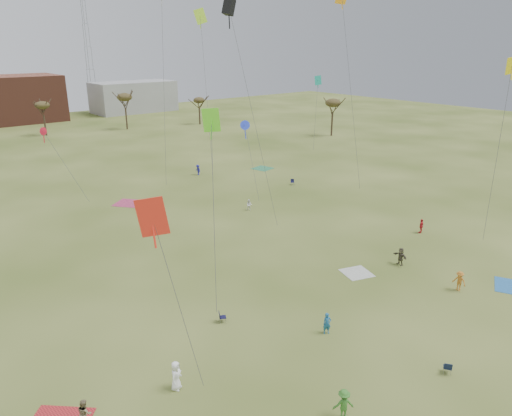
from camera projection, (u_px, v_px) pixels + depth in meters
ground at (353, 312)px, 37.88m from camera, size 260.00×260.00×0.00m
flyer_near_left at (176, 376)px, 29.13m from camera, size 1.12×1.03×1.92m
flyer_near_center at (344, 404)px, 26.87m from camera, size 1.39×1.22×1.87m
flyer_near_right at (327, 323)px, 34.79m from camera, size 0.72×0.63×1.65m
spectator_fore_a at (421, 226)px, 53.32m from camera, size 1.01×0.57×1.63m
spectator_fore_b at (85, 413)px, 26.30m from camera, size 0.68×0.87×1.75m
spectator_fore_c at (401, 256)px, 45.61m from camera, size 0.72×1.66×1.73m
flyer_mid_b at (459, 281)px, 40.86m from camera, size 0.70×1.17×1.78m
spectator_mid_e at (249, 205)px, 60.52m from camera, size 0.88×0.87×1.43m
flyer_far_c at (198, 170)px, 76.75m from camera, size 0.67×1.10×1.67m
blanket_cream at (357, 273)px, 44.20m from camera, size 3.17×3.17×0.03m
blanket_plum at (128, 203)px, 63.45m from camera, size 4.60×4.60×0.03m
blanket_olive at (263, 168)px, 80.95m from camera, size 3.56×3.56×0.03m
camp_chair_left at (223, 319)px, 36.40m from camera, size 0.72×0.71×0.87m
camp_chair_center at (447, 370)px, 30.76m from camera, size 0.73×0.72×0.87m
camp_chair_right at (292, 183)px, 71.54m from camera, size 0.73×0.74×0.87m
kites_aloft at (204, 31)px, 54.83m from camera, size 70.27×48.00×26.69m
tree_line at (19, 115)px, 91.17m from camera, size 117.44×49.32×8.91m
building_brick at (7, 99)px, 125.90m from camera, size 26.00×16.00×12.00m
building_grey at (134, 97)px, 146.18m from camera, size 24.00×12.00×9.00m
radio_tower at (87, 46)px, 140.37m from camera, size 1.51×1.72×41.00m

